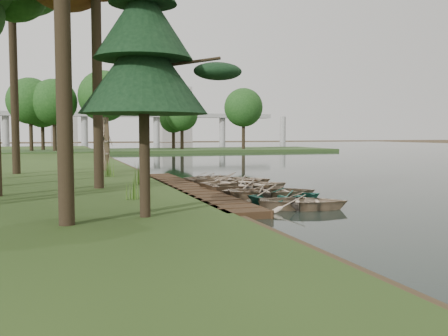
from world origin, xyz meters
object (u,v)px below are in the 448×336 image
object	(u,v)px
rowboat_1	(287,195)
stored_rowboat	(106,167)
boardwalk	(188,190)
pine_tree	(143,44)
rowboat_2	(273,190)
rowboat_0	(303,200)

from	to	relation	value
rowboat_1	stored_rowboat	distance (m)	15.45
boardwalk	stored_rowboat	xyz separation A→B (m)	(-2.88, 9.59, 0.51)
rowboat_1	pine_tree	size ratio (longest dim) A/B	0.37
boardwalk	pine_tree	distance (m)	10.00
stored_rowboat	rowboat_2	bearing A→B (deg)	-139.71
boardwalk	rowboat_0	size ratio (longest dim) A/B	4.93
rowboat_0	boardwalk	bearing A→B (deg)	46.14
boardwalk	rowboat_1	size ratio (longest dim) A/B	5.21
rowboat_1	rowboat_2	xyz separation A→B (m)	(-0.15, 1.09, 0.06)
boardwalk	stored_rowboat	bearing A→B (deg)	106.73
boardwalk	rowboat_1	world-z (taller)	rowboat_1
rowboat_1	rowboat_0	bearing A→B (deg)	170.38
rowboat_1	stored_rowboat	bearing A→B (deg)	18.74
boardwalk	rowboat_2	distance (m)	4.56
rowboat_0	stored_rowboat	distance (m)	16.99
pine_tree	rowboat_1	bearing A→B (deg)	26.29
boardwalk	stored_rowboat	distance (m)	10.03
rowboat_1	pine_tree	world-z (taller)	pine_tree
rowboat_1	rowboat_2	world-z (taller)	rowboat_2
boardwalk	rowboat_0	bearing A→B (deg)	-67.65
rowboat_2	pine_tree	bearing A→B (deg)	137.41
rowboat_0	rowboat_1	world-z (taller)	rowboat_0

